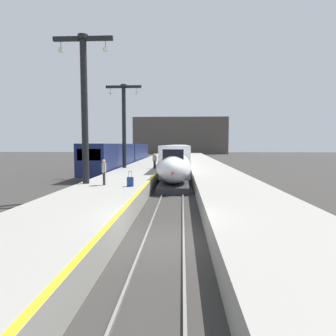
# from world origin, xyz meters

# --- Properties ---
(ground_plane) EXTENTS (260.00, 260.00, 0.00)m
(ground_plane) POSITION_xyz_m (0.00, 0.00, 0.00)
(ground_plane) COLOR #33302D
(platform_left) EXTENTS (4.80, 110.00, 1.05)m
(platform_left) POSITION_xyz_m (-4.05, 24.75, 0.53)
(platform_left) COLOR gray
(platform_left) RESTS_ON ground
(platform_right) EXTENTS (4.80, 110.00, 1.05)m
(platform_right) POSITION_xyz_m (4.05, 24.75, 0.53)
(platform_right) COLOR gray
(platform_right) RESTS_ON ground
(platform_left_safety_stripe) EXTENTS (0.20, 107.80, 0.01)m
(platform_left_safety_stripe) POSITION_xyz_m (-1.77, 24.75, 1.05)
(platform_left_safety_stripe) COLOR yellow
(platform_left_safety_stripe) RESTS_ON platform_left
(rail_main_left) EXTENTS (0.08, 110.00, 0.12)m
(rail_main_left) POSITION_xyz_m (-0.75, 27.50, 0.06)
(rail_main_left) COLOR slate
(rail_main_left) RESTS_ON ground
(rail_main_right) EXTENTS (0.08, 110.00, 0.12)m
(rail_main_right) POSITION_xyz_m (0.75, 27.50, 0.06)
(rail_main_right) COLOR slate
(rail_main_right) RESTS_ON ground
(rail_secondary_left) EXTENTS (0.08, 110.00, 0.12)m
(rail_secondary_left) POSITION_xyz_m (-8.85, 27.50, 0.06)
(rail_secondary_left) COLOR slate
(rail_secondary_left) RESTS_ON ground
(rail_secondary_right) EXTENTS (0.08, 110.00, 0.12)m
(rail_secondary_right) POSITION_xyz_m (-7.35, 27.50, 0.06)
(rail_secondary_right) COLOR slate
(rail_secondary_right) RESTS_ON ground
(highspeed_train_main) EXTENTS (2.92, 56.52, 3.60)m
(highspeed_train_main) POSITION_xyz_m (0.00, 37.58, 1.96)
(highspeed_train_main) COLOR silver
(highspeed_train_main) RESTS_ON ground
(regional_train_adjacent) EXTENTS (2.85, 36.60, 3.80)m
(regional_train_adjacent) POSITION_xyz_m (-8.10, 34.62, 2.13)
(regional_train_adjacent) COLOR #141E4C
(regional_train_adjacent) RESTS_ON ground
(station_column_mid) EXTENTS (4.00, 0.68, 9.90)m
(station_column_mid) POSITION_xyz_m (-5.90, 8.84, 6.95)
(station_column_mid) COLOR black
(station_column_mid) RESTS_ON platform_left
(station_column_far) EXTENTS (4.00, 0.68, 9.36)m
(station_column_far) POSITION_xyz_m (-5.90, 22.51, 6.67)
(station_column_far) COLOR black
(station_column_far) RESTS_ON platform_left
(passenger_near_edge) EXTENTS (0.24, 0.57, 1.69)m
(passenger_near_edge) POSITION_xyz_m (-4.44, 8.06, 2.04)
(passenger_near_edge) COLOR #23232D
(passenger_near_edge) RESTS_ON platform_left
(passenger_mid_platform) EXTENTS (0.48, 0.40, 1.69)m
(passenger_mid_platform) POSITION_xyz_m (-2.35, 21.48, 2.04)
(passenger_mid_platform) COLOR #23232D
(passenger_mid_platform) RESTS_ON platform_left
(rolling_suitcase) EXTENTS (0.40, 0.22, 0.98)m
(rolling_suitcase) POSITION_xyz_m (-2.62, 7.53, 1.35)
(rolling_suitcase) COLOR navy
(rolling_suitcase) RESTS_ON platform_left
(terminus_back_wall) EXTENTS (36.00, 2.00, 14.00)m
(terminus_back_wall) POSITION_xyz_m (0.00, 102.00, 7.00)
(terminus_back_wall) COLOR #4C4742
(terminus_back_wall) RESTS_ON ground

